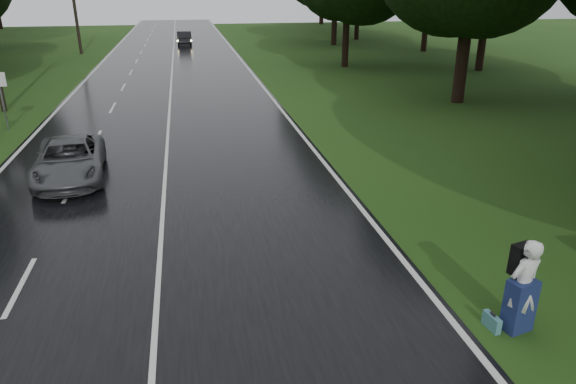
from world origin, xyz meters
name	(u,v)px	position (x,y,z in m)	size (l,w,h in m)	color
ground	(156,326)	(0.00, 0.00, 0.00)	(160.00, 160.00, 0.00)	#234514
road	(170,106)	(0.00, 20.00, 0.02)	(12.00, 140.00, 0.04)	black
lane_center	(170,105)	(0.00, 20.00, 0.04)	(0.12, 140.00, 0.01)	silver
grey_car	(69,160)	(-3.13, 9.02, 0.70)	(2.19, 4.76, 1.32)	#4F5254
far_car	(184,38)	(1.15, 50.05, 0.74)	(1.47, 4.23, 1.39)	black
hitchhiker	(522,289)	(6.93, -1.44, 0.90)	(0.80, 0.76, 1.94)	silver
suitcase	(492,322)	(6.45, -1.36, 0.16)	(0.13, 0.44, 0.31)	teal
utility_pole_mid	(5,111)	(-8.50, 20.42, 0.00)	(1.80, 0.28, 9.24)	black
utility_pole_far	(81,54)	(-8.50, 44.34, 0.00)	(1.80, 0.28, 10.67)	black
road_sign_b	(9,130)	(-7.20, 16.37, 0.00)	(0.63, 0.10, 2.61)	white
tree_right_d	(457,102)	(15.94, 17.95, 0.00)	(8.71, 8.71, 13.61)	black
tree_right_e	(345,67)	(13.55, 31.91, 0.00)	(8.18, 8.18, 12.78)	black
tree_right_f	(334,45)	(16.87, 46.94, 0.00)	(9.19, 9.19, 14.35)	black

